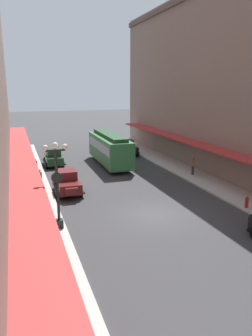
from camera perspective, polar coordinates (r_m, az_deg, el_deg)
name	(u,v)px	position (r m, az deg, el deg)	size (l,w,h in m)	color
ground_plane	(155,214)	(22.00, 5.18, -8.17)	(200.00, 200.00, 0.00)	#38383A
sidewalk_left	(40,229)	(20.28, -14.87, -10.37)	(3.00, 60.00, 0.15)	#B7B5AD
sidewalk_right	(247,201)	(25.81, 20.63, -5.46)	(3.00, 60.00, 0.15)	#B7B5AD
parked_car_0	(53,157)	(35.94, -12.67, 1.92)	(2.16, 4.27, 1.84)	#193D23
parked_car_2	(68,182)	(26.37, -10.26, -2.36)	(2.22, 4.29, 1.84)	#591919
parked_car_3	(127,147)	(40.90, 0.18, 3.71)	(2.15, 4.26, 1.84)	black
streetcar	(110,148)	(35.20, -2.91, 3.59)	(2.66, 9.64, 3.46)	#33723F
lamp_post_with_clock	(57,182)	(19.09, -12.06, -2.43)	(1.42, 0.44, 5.16)	black
fire_hydrant	(247,202)	(24.03, 20.53, -5.66)	(0.24, 0.24, 0.82)	#B21E19
pedestrian_0	(17,158)	(36.48, -18.72, 1.76)	(0.36, 0.24, 1.64)	slate
pedestrian_1	(54,245)	(16.22, -12.66, -13.11)	(0.36, 0.24, 1.64)	#2D2D33
pedestrian_2	(193,166)	(31.39, 11.74, 0.30)	(0.36, 0.24, 1.64)	#2D2D33
pedestrian_3	(40,179)	(27.45, -14.96, -1.87)	(0.36, 0.24, 1.64)	#2D2D33
pedestrian_4	(36,167)	(31.70, -15.67, 0.20)	(0.36, 0.24, 1.64)	#4C4238
pedestrian_5	(23,231)	(18.04, -17.72, -10.49)	(0.36, 0.28, 1.67)	#2D2D33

